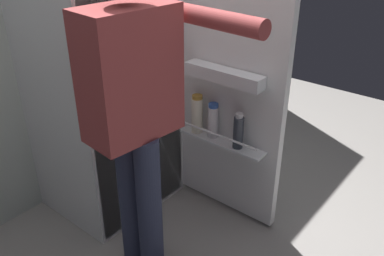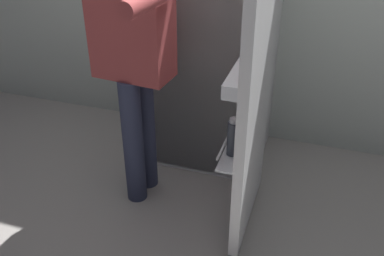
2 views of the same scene
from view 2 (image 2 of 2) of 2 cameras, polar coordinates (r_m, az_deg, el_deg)
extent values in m
plane|color=gray|center=(2.73, -0.33, -8.99)|extent=(5.46, 5.46, 0.00)
cube|color=white|center=(2.78, 3.31, 11.18)|extent=(0.70, 0.61, 1.62)
cube|color=white|center=(2.51, 1.48, 9.00)|extent=(0.66, 0.01, 1.58)
cube|color=white|center=(2.53, 1.81, 10.60)|extent=(0.62, 0.09, 0.01)
cube|color=white|center=(2.14, 8.51, 4.46)|extent=(0.05, 0.67, 1.56)
cube|color=white|center=(2.30, 6.08, -2.06)|extent=(0.10, 0.54, 0.01)
cylinder|color=silver|center=(2.27, 5.08, -0.58)|extent=(0.01, 0.52, 0.01)
cube|color=white|center=(2.11, 6.68, 7.10)|extent=(0.09, 0.46, 0.07)
cylinder|color=white|center=(2.30, 6.72, 0.87)|extent=(0.06, 0.06, 0.19)
cylinder|color=#335BB2|center=(2.25, 6.88, 3.18)|extent=(0.06, 0.06, 0.02)
cylinder|color=#333842|center=(2.15, 5.40, -1.41)|extent=(0.06, 0.06, 0.18)
cylinder|color=silver|center=(2.10, 5.54, 0.98)|extent=(0.04, 0.04, 0.02)
cylinder|color=#EDE5CC|center=(2.39, 7.13, 2.40)|extent=(0.07, 0.07, 0.21)
cylinder|color=#B78933|center=(2.34, 7.31, 4.91)|extent=(0.06, 0.06, 0.02)
cylinder|color=red|center=(2.51, 2.80, 11.43)|extent=(0.08, 0.08, 0.08)
cylinder|color=#2D334C|center=(2.62, -6.17, -0.38)|extent=(0.12, 0.12, 0.79)
cylinder|color=#2D334C|center=(2.51, -7.80, -1.99)|extent=(0.12, 0.12, 0.79)
cube|color=#9E3D3D|center=(2.28, -8.06, 13.34)|extent=(0.43, 0.26, 0.56)
cylinder|color=#9E3D3D|center=(2.46, -5.52, 14.21)|extent=(0.08, 0.08, 0.53)
camera|label=1|loc=(2.18, -55.32, 16.38)|focal=38.42mm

